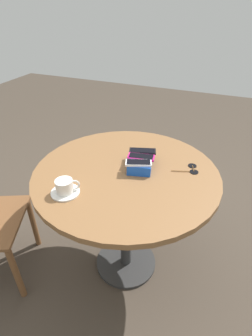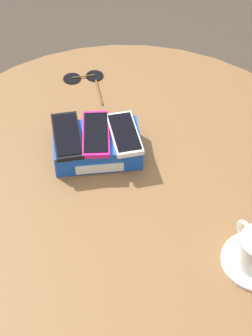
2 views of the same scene
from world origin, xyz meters
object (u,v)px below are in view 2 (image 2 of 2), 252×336
Objects in this scene: round_table at (126,208)px; sunglasses at (85,79)px; phone_white at (124,134)px; phone_box at (97,146)px; phone_magenta at (96,134)px; phone_black at (67,136)px.

sunglasses is at bearing 114.75° from round_table.
phone_white is (-0.01, 0.06, 0.18)m from round_table.
phone_box is at bearing 143.14° from round_table.
phone_white reaches higher than phone_box.
phone_magenta is at bearing 120.88° from phone_box.
phone_box is at bearing 8.79° from phone_black.
phone_magenta reaches higher than round_table.
phone_black is at bearing -171.21° from phone_box.
phone_white reaches higher than phone_black.
phone_box is 1.57× the size of sunglasses.
phone_black is (-0.06, -0.01, 0.03)m from phone_box.
phone_white is at bearing 10.18° from phone_box.
phone_box is 0.07m from phone_black.
round_table is at bearing -65.25° from sunglasses.
phone_box is at bearing -59.12° from phone_magenta.
phone_box is (-0.07, 0.05, 0.14)m from round_table.
round_table is 0.20m from phone_magenta.
phone_white reaches higher than round_table.
phone_black reaches higher than round_table.
phone_white is 0.29m from sunglasses.
round_table is 0.37m from sunglasses.
sunglasses is (-0.01, 0.27, -0.06)m from phone_black.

